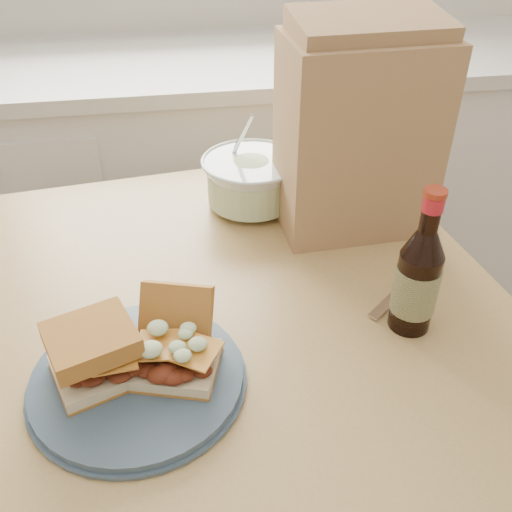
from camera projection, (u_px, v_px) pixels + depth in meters
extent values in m
cube|color=silver|center=(186.00, 199.00, 1.98)|extent=(2.40, 0.60, 0.90)
cube|color=#BBB8B1|center=(175.00, 63.00, 1.70)|extent=(2.50, 0.64, 0.04)
cube|color=tan|center=(217.00, 314.00, 0.97)|extent=(1.09, 1.09, 0.04)
cube|color=tan|center=(19.00, 355.00, 1.46)|extent=(0.07, 0.07, 0.78)
cube|color=tan|center=(336.00, 295.00, 1.65)|extent=(0.07, 0.07, 0.78)
cylinder|color=#3A4C5E|center=(138.00, 379.00, 0.81)|extent=(0.30, 0.30, 0.02)
cube|color=beige|center=(98.00, 370.00, 0.80)|extent=(0.14, 0.14, 0.02)
cube|color=orange|center=(94.00, 351.00, 0.78)|extent=(0.09, 0.09, 0.00)
cube|color=#A0652A|center=(91.00, 339.00, 0.77)|extent=(0.14, 0.14, 0.03)
cube|color=beige|center=(177.00, 364.00, 0.81)|extent=(0.14, 0.13, 0.02)
cube|color=orange|center=(175.00, 347.00, 0.79)|extent=(0.08, 0.08, 0.00)
cube|color=#A0652A|center=(176.00, 316.00, 0.84)|extent=(0.12, 0.10, 0.10)
cone|color=silver|center=(251.00, 183.00, 1.19)|extent=(0.20, 0.20, 0.10)
cylinder|color=white|center=(251.00, 185.00, 1.20)|extent=(0.18, 0.18, 0.07)
torus|color=silver|center=(251.00, 161.00, 1.16)|extent=(0.21, 0.21, 0.01)
cylinder|color=silver|center=(240.00, 140.00, 1.16)|extent=(0.05, 0.08, 0.14)
cylinder|color=black|center=(415.00, 291.00, 0.88)|extent=(0.07, 0.07, 0.14)
cone|color=black|center=(425.00, 243.00, 0.83)|extent=(0.07, 0.07, 0.04)
cylinder|color=black|center=(431.00, 213.00, 0.80)|extent=(0.03, 0.03, 0.06)
cylinder|color=#B21724|center=(433.00, 203.00, 0.79)|extent=(0.03, 0.03, 0.02)
cylinder|color=#A5341E|center=(436.00, 193.00, 0.78)|extent=(0.03, 0.03, 0.01)
cylinder|color=#384020|center=(415.00, 288.00, 0.88)|extent=(0.07, 0.07, 0.08)
cube|color=silver|center=(395.00, 296.00, 0.97)|extent=(0.12, 0.11, 0.00)
cube|color=black|center=(421.00, 269.00, 1.03)|extent=(0.08, 0.07, 0.01)
cube|color=#9D7D4C|center=(357.00, 137.00, 1.06)|extent=(0.29, 0.20, 0.37)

